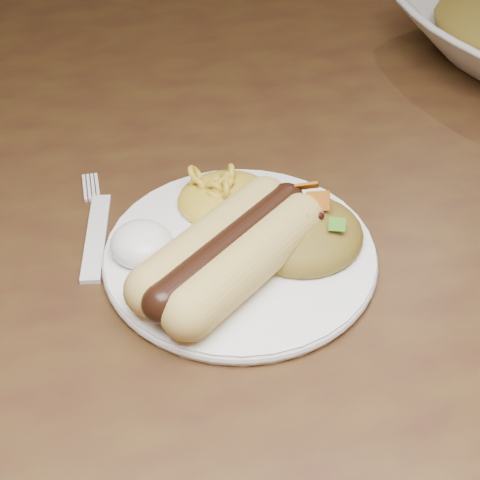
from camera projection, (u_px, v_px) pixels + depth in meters
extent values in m
cube|color=#483315|center=(179.00, 176.00, 0.67)|extent=(1.60, 0.90, 0.04)
cylinder|color=white|center=(240.00, 255.00, 0.55)|extent=(0.25, 0.25, 0.01)
cylinder|color=#E3C356|center=(234.00, 268.00, 0.51)|extent=(0.12, 0.11, 0.04)
cylinder|color=#E3C356|center=(225.00, 238.00, 0.53)|extent=(0.12, 0.11, 0.04)
cylinder|color=black|center=(229.00, 248.00, 0.52)|extent=(0.12, 0.11, 0.03)
ellipsoid|color=#E5C547|center=(226.00, 188.00, 0.58)|extent=(0.09, 0.08, 0.03)
ellipsoid|color=white|center=(141.00, 238.00, 0.54)|extent=(0.05, 0.05, 0.03)
ellipsoid|color=#9B561A|center=(302.00, 229.00, 0.55)|extent=(0.09, 0.09, 0.04)
cube|color=white|center=(96.00, 237.00, 0.57)|extent=(0.05, 0.16, 0.00)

